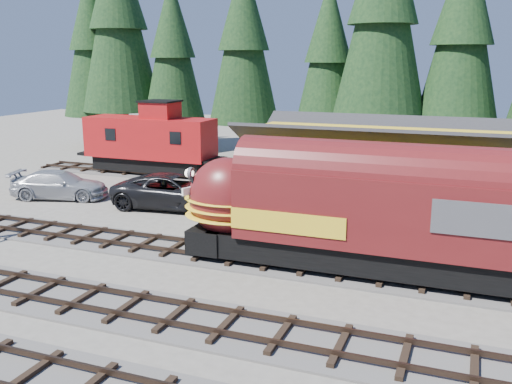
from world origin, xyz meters
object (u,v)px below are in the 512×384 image
(depot, at_px, (377,169))
(caboose, at_px, (151,141))
(pickup_truck_a, at_px, (174,191))
(pickup_truck_b, at_px, (60,185))
(locomotive, at_px, (350,216))

(depot, relative_size, caboose, 1.36)
(pickup_truck_a, xyz_separation_m, pickup_truck_b, (-7.49, -0.46, -0.13))
(depot, xyz_separation_m, locomotive, (0.12, -6.50, -0.64))
(locomotive, distance_m, pickup_truck_a, 12.88)
(pickup_truck_b, bearing_deg, depot, -104.45)
(locomotive, distance_m, pickup_truck_b, 19.60)
(caboose, bearing_deg, pickup_truck_b, -99.36)
(depot, bearing_deg, pickup_truck_b, -178.00)
(locomotive, relative_size, pickup_truck_b, 2.53)
(caboose, bearing_deg, pickup_truck_a, -51.36)
(locomotive, xyz_separation_m, pickup_truck_b, (-18.64, 5.85, -1.50))
(locomotive, xyz_separation_m, caboose, (-17.30, 14.00, 0.12))
(locomotive, relative_size, pickup_truck_a, 2.10)
(locomotive, bearing_deg, caboose, 141.02)
(caboose, height_order, pickup_truck_a, caboose)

